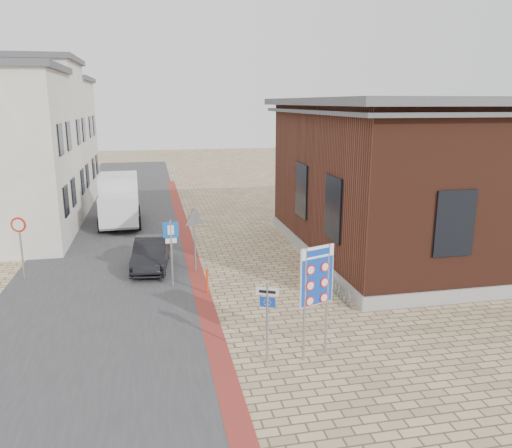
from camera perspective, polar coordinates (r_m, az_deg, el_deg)
name	(u,v)px	position (r m, az deg, el deg)	size (l,w,h in m)	color
ground	(282,333)	(15.06, 3.00, -12.36)	(120.00, 120.00, 0.00)	tan
road_strip	(119,224)	(28.90, -15.43, 0.01)	(7.00, 60.00, 0.02)	#38383A
curb_strip	(188,245)	(24.03, -7.75, -2.34)	(0.60, 40.00, 0.02)	maroon
brick_building	(438,174)	(23.85, 20.05, 5.36)	(13.00, 13.00, 6.80)	gray
townhouse_mid	(17,139)	(32.01, -25.62, 8.74)	(7.40, 6.40, 9.10)	beige
townhouse_far	(40,139)	(37.89, -23.47, 8.92)	(7.40, 6.40, 8.30)	beige
bike_rack	(340,291)	(17.64, 9.58, -7.58)	(0.08, 1.80, 0.60)	slate
sedan	(151,253)	(20.85, -11.90, -3.30)	(1.30, 3.73, 1.23)	black
box_truck	(119,200)	(28.63, -15.37, 2.69)	(2.32, 5.16, 2.66)	slate
border_sign	(317,278)	(13.01, 6.95, -6.15)	(1.00, 0.40, 3.07)	gray
essen_sign	(267,311)	(12.96, 1.31, -9.87)	(0.55, 0.28, 2.19)	gray
parking_sign	(171,242)	(18.24, -9.67, -2.03)	(0.56, 0.08, 2.53)	gray
yield_sign	(194,224)	(19.67, -7.06, 0.01)	(0.89, 0.35, 2.59)	gray
speed_sign	(20,238)	(20.72, -25.35, -1.45)	(0.57, 0.17, 2.47)	gray
bollard	(207,282)	(17.80, -5.58, -6.58)	(0.08, 0.08, 0.92)	#F6360C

